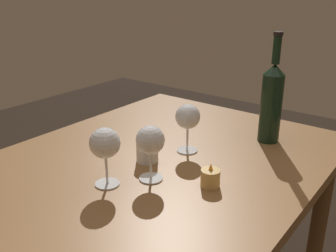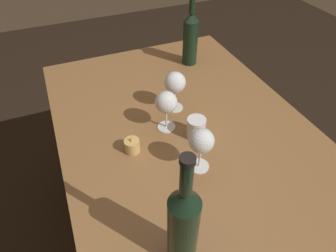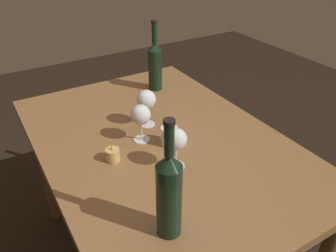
# 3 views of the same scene
# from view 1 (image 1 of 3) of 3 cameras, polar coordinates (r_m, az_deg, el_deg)

# --- Properties ---
(dining_table) EXTENTS (1.30, 0.90, 0.74)m
(dining_table) POSITION_cam_1_polar(r_m,az_deg,el_deg) (1.16, -3.88, -10.26)
(dining_table) COLOR olive
(dining_table) RESTS_ON ground
(wine_glass_left) EXTENTS (0.08, 0.08, 0.16)m
(wine_glass_left) POSITION_cam_1_polar(r_m,az_deg,el_deg) (1.18, 2.99, 1.22)
(wine_glass_left) COLOR white
(wine_glass_left) RESTS_ON dining_table
(wine_glass_right) EXTENTS (0.08, 0.08, 0.16)m
(wine_glass_right) POSITION_cam_1_polar(r_m,az_deg,el_deg) (1.00, -2.68, -2.32)
(wine_glass_right) COLOR white
(wine_glass_right) RESTS_ON dining_table
(wine_glass_centre) EXTENTS (0.08, 0.08, 0.16)m
(wine_glass_centre) POSITION_cam_1_polar(r_m,az_deg,el_deg) (0.99, -9.49, -2.75)
(wine_glass_centre) COLOR white
(wine_glass_centre) RESTS_ON dining_table
(wine_bottle) EXTENTS (0.07, 0.07, 0.37)m
(wine_bottle) POSITION_cam_1_polar(r_m,az_deg,el_deg) (1.30, 15.35, 3.67)
(wine_bottle) COLOR black
(wine_bottle) RESTS_ON dining_table
(water_tumbler) EXTENTS (0.07, 0.07, 0.08)m
(water_tumbler) POSITION_cam_1_polar(r_m,az_deg,el_deg) (1.14, -3.15, -3.78)
(water_tumbler) COLOR white
(water_tumbler) RESTS_ON dining_table
(votive_candle) EXTENTS (0.05, 0.05, 0.07)m
(votive_candle) POSITION_cam_1_polar(r_m,az_deg,el_deg) (1.01, 6.40, -7.87)
(votive_candle) COLOR #DBB266
(votive_candle) RESTS_ON dining_table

